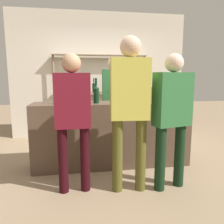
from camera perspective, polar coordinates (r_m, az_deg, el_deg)
ground_plane at (r=3.57m, az=0.00°, el=-13.43°), size 16.00×16.00×0.00m
bar_counter at (r=3.41m, az=0.00°, el=-5.75°), size 2.37×0.52×0.99m
back_wall at (r=5.14m, az=-3.28°, el=9.52°), size 3.97×0.12×2.80m
back_shelf at (r=4.96m, az=-2.99°, el=7.40°), size 2.09×0.18×1.85m
counter_bottle_0 at (r=3.21m, az=-4.16°, el=4.75°), size 0.08×0.08×0.36m
counter_bottle_1 at (r=3.19m, az=-13.37°, el=4.13°), size 0.07×0.07×0.32m
counter_bottle_2 at (r=3.13m, az=-10.00°, el=4.32°), size 0.08×0.08×0.33m
wine_glass at (r=3.36m, az=4.23°, el=4.48°), size 0.07×0.07×0.15m
ice_bucket at (r=3.54m, az=9.81°, el=4.66°), size 0.18×0.18×0.22m
customer_right at (r=2.69m, az=15.41°, el=-0.02°), size 0.49×0.30×1.64m
server_behind_counter at (r=4.20m, az=0.42°, el=4.54°), size 0.43×0.23×1.73m
customer_center at (r=2.52m, az=4.68°, el=2.59°), size 0.46×0.24×1.82m
customer_left at (r=2.55m, az=-10.22°, el=-0.14°), size 0.41×0.21×1.63m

